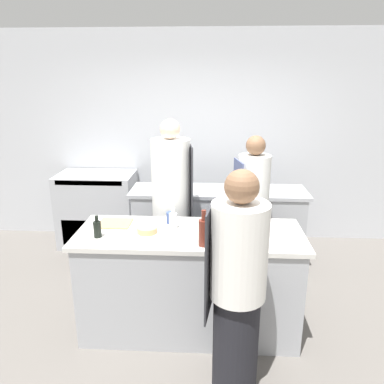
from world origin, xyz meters
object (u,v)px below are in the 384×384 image
object	(u,v)px
bowl_mixing_large	(252,223)
cup	(171,218)
bottle_vinegar	(97,229)
bowl_prep_small	(147,230)
chef_at_pass_far	(252,215)
bottle_cooking_oil	(173,220)
chef_at_stove	(172,208)
chef_at_prep_near	(237,288)
bottle_wine	(239,220)
bottle_olive_oil	(204,232)
oven_range	(98,209)

from	to	relation	value
bowl_mixing_large	cup	size ratio (longest dim) A/B	2.19
bottle_vinegar	bowl_prep_small	bearing A→B (deg)	16.29
chef_at_pass_far	bottle_cooking_oil	size ratio (longest dim) A/B	8.79
chef_at_stove	chef_at_prep_near	bearing A→B (deg)	14.74
chef_at_pass_far	bottle_cooking_oil	world-z (taller)	chef_at_pass_far
chef_at_pass_far	bottle_wine	world-z (taller)	chef_at_pass_far
bottle_olive_oil	oven_range	bearing A→B (deg)	126.15
chef_at_prep_near	bottle_vinegar	xyz separation A→B (m)	(-1.11, 0.52, 0.19)
bottle_vinegar	bottle_cooking_oil	size ratio (longest dim) A/B	0.99
bottle_vinegar	chef_at_pass_far	bearing A→B (deg)	32.73
oven_range	cup	distance (m)	2.02
bottle_olive_oil	chef_at_prep_near	bearing A→B (deg)	-59.31
bottle_wine	chef_at_stove	bearing A→B (deg)	133.87
chef_at_stove	bottle_olive_oil	size ratio (longest dim) A/B	6.20
chef_at_prep_near	cup	xyz separation A→B (m)	(-0.55, 0.86, 0.17)
bottle_olive_oil	bowl_prep_small	xyz separation A→B (m)	(-0.48, 0.23, -0.09)
bottle_cooking_oil	bottle_vinegar	bearing A→B (deg)	-159.76
cup	bowl_prep_small	bearing A→B (deg)	-127.42
oven_range	bottle_cooking_oil	size ratio (longest dim) A/B	5.29
oven_range	bottle_wine	bearing A→B (deg)	-44.70
oven_range	bottle_olive_oil	size ratio (longest dim) A/B	3.40
bottle_wine	bottle_vinegar	bearing A→B (deg)	-172.01
bottle_vinegar	bowl_prep_small	distance (m)	0.41
bottle_cooking_oil	bowl_prep_small	size ratio (longest dim) A/B	1.10
bowl_mixing_large	cup	bearing A→B (deg)	177.32
chef_at_prep_near	bottle_cooking_oil	xyz separation A→B (m)	(-0.51, 0.74, 0.19)
oven_range	chef_at_stove	distance (m)	1.61
bottle_wine	bowl_mixing_large	bearing A→B (deg)	47.50
bottle_olive_oil	bowl_mixing_large	distance (m)	0.60
chef_at_stove	chef_at_pass_far	distance (m)	0.83
bottle_olive_oil	bottle_wine	distance (m)	0.40
chef_at_pass_far	bowl_prep_small	xyz separation A→B (m)	(-0.96, -0.75, 0.13)
bottle_vinegar	bottle_wine	size ratio (longest dim) A/B	0.68
bottle_wine	bottle_cooking_oil	world-z (taller)	bottle_wine
bottle_olive_oil	bowl_mixing_large	world-z (taller)	bottle_olive_oil
bottle_olive_oil	bowl_prep_small	world-z (taller)	bottle_olive_oil
bowl_mixing_large	bowl_prep_small	distance (m)	0.92
chef_at_pass_far	chef_at_prep_near	bearing A→B (deg)	157.46
cup	bowl_mixing_large	bearing A→B (deg)	-2.68
bottle_wine	bowl_prep_small	bearing A→B (deg)	-176.35
oven_range	bottle_wine	distance (m)	2.54
bottle_vinegar	cup	xyz separation A→B (m)	(0.56, 0.34, -0.02)
chef_at_pass_far	bottle_cooking_oil	distance (m)	1.00
chef_at_pass_far	oven_range	bearing A→B (deg)	48.98
chef_at_stove	bowl_prep_small	bearing A→B (deg)	-19.43
oven_range	cup	xyz separation A→B (m)	(1.17, -1.57, 0.50)
bottle_olive_oil	cup	distance (m)	0.55
bottle_olive_oil	cup	xyz separation A→B (m)	(-0.31, 0.45, -0.06)
bowl_mixing_large	cup	world-z (taller)	cup
chef_at_prep_near	bottle_olive_oil	size ratio (longest dim) A/B	5.64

